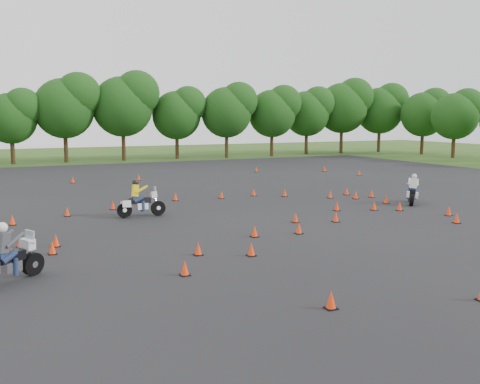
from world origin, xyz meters
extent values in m
plane|color=#2D5119|center=(0.00, 0.00, 0.00)|extent=(140.00, 140.00, 0.00)
plane|color=black|center=(0.00, 6.00, 0.01)|extent=(62.00, 62.00, 0.00)
cone|color=#FF350A|center=(-10.29, 6.37, 0.23)|extent=(0.26, 0.26, 0.45)
cone|color=#FF350A|center=(16.22, 20.58, 0.23)|extent=(0.26, 0.26, 0.45)
cone|color=#FF350A|center=(9.13, 3.95, 0.23)|extent=(0.26, 0.26, 0.45)
cone|color=#FF350A|center=(5.25, 8.70, 0.23)|extent=(0.26, 0.26, 0.45)
cone|color=#FF350A|center=(1.62, 1.41, 0.23)|extent=(0.26, 0.26, 0.45)
cone|color=#FF350A|center=(-1.33, 10.04, 0.23)|extent=(0.26, 0.26, 0.45)
cone|color=#FF350A|center=(-5.30, 8.54, 0.23)|extent=(0.26, 0.26, 0.45)
cone|color=#FF350A|center=(-8.99, 1.24, 0.23)|extent=(0.26, 0.26, 0.45)
cone|color=#FF350A|center=(-2.92, -3.12, 0.23)|extent=(0.26, 0.26, 0.45)
cone|color=#FF350A|center=(-4.57, -2.22, 0.23)|extent=(0.26, 0.26, 0.45)
cone|color=#FF350A|center=(10.48, 22.78, 0.23)|extent=(0.26, 0.26, 0.45)
cone|color=#FF350A|center=(-7.75, 7.57, 0.23)|extent=(0.26, 0.26, 0.45)
cone|color=#FF350A|center=(-10.60, -0.25, 0.23)|extent=(0.26, 0.26, 0.45)
cone|color=#FF350A|center=(16.97, 16.51, 0.23)|extent=(0.26, 0.26, 0.45)
cone|color=#FF350A|center=(-5.54, 21.37, 0.23)|extent=(0.26, 0.26, 0.45)
cone|color=#FF350A|center=(9.88, 6.14, 0.23)|extent=(0.26, 0.26, 0.45)
cone|color=#FF350A|center=(8.20, 1.81, 0.23)|extent=(0.26, 0.26, 0.45)
cone|color=#FF350A|center=(-3.42, -8.69, 0.23)|extent=(0.26, 0.26, 0.45)
cone|color=#FF350A|center=(7.05, 2.45, 0.23)|extent=(0.26, 0.26, 0.45)
cone|color=#FF350A|center=(9.14, 7.65, 0.23)|extent=(0.26, 0.26, 0.45)
cone|color=#FF350A|center=(-9.23, 0.12, 0.23)|extent=(0.26, 0.26, 0.45)
cone|color=#FF350A|center=(-1.46, -0.49, 0.23)|extent=(0.26, 0.26, 0.45)
cone|color=#FF350A|center=(1.45, 9.69, 0.23)|extent=(0.26, 0.26, 0.45)
cone|color=#FF350A|center=(8.63, 6.07, 0.23)|extent=(0.26, 0.26, 0.45)
cone|color=#FF350A|center=(-3.65, 9.37, 0.23)|extent=(0.26, 0.26, 0.45)
cone|color=#FF350A|center=(7.44, 7.00, 0.23)|extent=(0.26, 0.26, 0.45)
cone|color=#FF350A|center=(-1.52, 18.59, 0.23)|extent=(0.26, 0.26, 0.45)
cone|color=#FF350A|center=(9.40, -0.35, 0.23)|extent=(0.26, 0.26, 0.45)
cone|color=#FF350A|center=(-5.82, -4.34, 0.23)|extent=(0.26, 0.26, 0.45)
cone|color=#FF350A|center=(5.22, 3.19, 0.23)|extent=(0.26, 0.26, 0.45)
cone|color=#FF350A|center=(0.49, -0.75, 0.23)|extent=(0.26, 0.26, 0.45)
cone|color=#FF350A|center=(16.20, 20.48, 0.23)|extent=(0.26, 0.26, 0.45)
cone|color=#FF350A|center=(3.39, 0.71, 0.23)|extent=(0.26, 0.26, 0.45)
cone|color=#FF350A|center=(3.69, 9.82, 0.23)|extent=(0.26, 0.26, 0.45)
cone|color=#FF350A|center=(8.27, -1.91, 0.23)|extent=(0.26, 0.26, 0.45)
cone|color=#FF350A|center=(-0.69, 20.89, 0.23)|extent=(0.26, 0.26, 0.45)
cone|color=#FF350A|center=(-10.20, 1.68, 0.23)|extent=(0.26, 0.26, 0.45)
camera|label=1|loc=(-11.10, -19.52, 4.85)|focal=40.00mm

